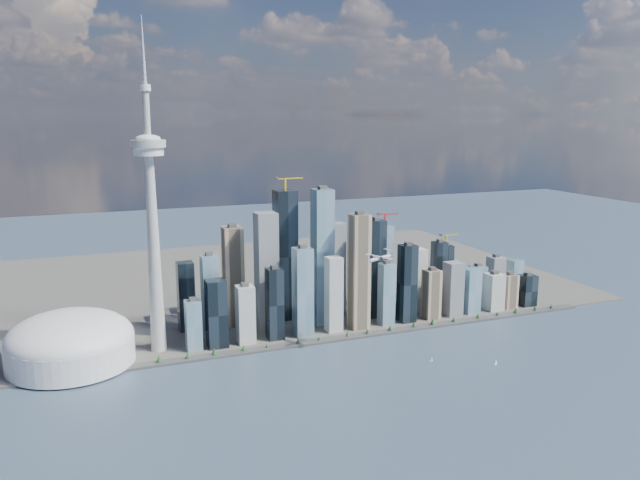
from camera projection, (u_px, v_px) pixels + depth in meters
name	position (u px, v px, depth m)	size (l,w,h in m)	color
ground	(399.00, 398.00, 899.16)	(4000.00, 4000.00, 0.00)	#334159
seawall	(333.00, 339.00, 1127.07)	(1100.00, 22.00, 4.00)	#383838
land	(263.00, 280.00, 1538.11)	(1400.00, 900.00, 3.00)	#4C4C47
shoreline_trees	(333.00, 336.00, 1125.74)	(960.53, 7.20, 8.80)	#3F2D1E
skyscraper_cluster	(344.00, 279.00, 1210.65)	(736.00, 142.00, 282.15)	black
needle_tower	(152.00, 217.00, 1028.78)	(56.00, 56.00, 550.50)	#9E9E99
dome_stadium	(70.00, 342.00, 1008.41)	(200.00, 200.00, 86.00)	silver
airplane	(380.00, 258.00, 1044.19)	(57.66, 51.80, 14.88)	silver
sailboat_west	(432.00, 360.00, 1031.52)	(6.11, 3.33, 8.58)	white
sailboat_east	(496.00, 363.00, 1018.46)	(6.34, 2.68, 8.75)	white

